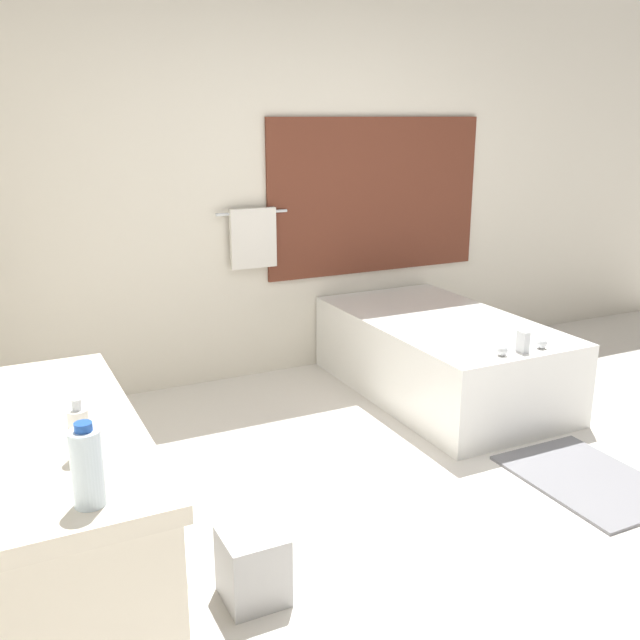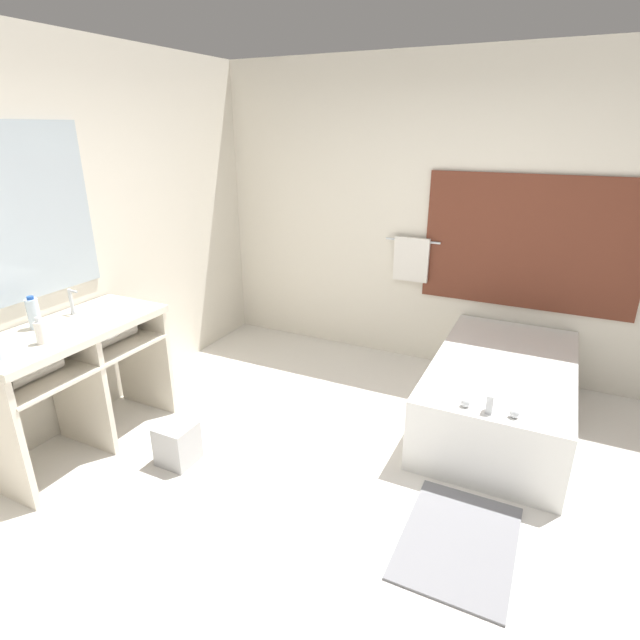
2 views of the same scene
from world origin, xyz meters
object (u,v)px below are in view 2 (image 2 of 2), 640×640
Objects in this scene: water_bottle_1 at (34,313)px; waste_bin at (177,444)px; bathtub at (501,390)px; soap_dispenser at (40,332)px.

water_bottle_1 reaches higher than waste_bin.
bathtub is at bearing 37.49° from waste_bin.
bathtub is 3.12m from soap_dispenser.
bathtub is 2.34m from waste_bin.
soap_dispenser reaches higher than bathtub.
waste_bin is at bearing -142.51° from bathtub.
water_bottle_1 reaches higher than bathtub.
bathtub is at bearing 31.28° from water_bottle_1.
soap_dispenser is at bearing -143.89° from bathtub.
water_bottle_1 reaches higher than soap_dispenser.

